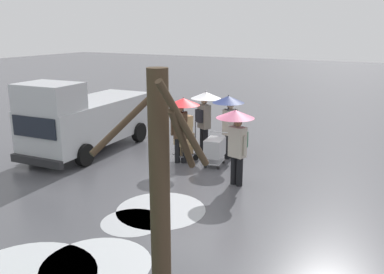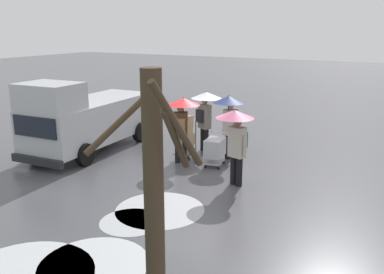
% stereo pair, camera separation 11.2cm
% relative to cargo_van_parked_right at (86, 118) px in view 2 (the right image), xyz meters
% --- Properties ---
extents(ground_plane, '(90.00, 90.00, 0.00)m').
position_rel_cargo_van_parked_right_xyz_m(ground_plane, '(-4.04, -0.10, -1.18)').
color(ground_plane, '#4C4C51').
extents(slush_patch_near_cluster, '(1.43, 1.43, 0.01)m').
position_rel_cargo_van_parked_right_xyz_m(slush_patch_near_cluster, '(-4.71, 3.81, -1.18)').
color(slush_patch_near_cluster, '#ADAFB5').
rests_on(slush_patch_near_cluster, ground).
extents(slush_patch_under_van, '(2.06, 2.06, 0.01)m').
position_rel_cargo_van_parked_right_xyz_m(slush_patch_under_van, '(-5.15, 5.56, -1.18)').
color(slush_patch_under_van, silver).
rests_on(slush_patch_under_van, ground).
extents(slush_patch_far_side, '(2.16, 2.16, 0.01)m').
position_rel_cargo_van_parked_right_xyz_m(slush_patch_far_side, '(-4.92, 2.95, -1.18)').
color(slush_patch_far_side, '#ADAFB5').
rests_on(slush_patch_far_side, ground).
extents(cargo_van_parked_right, '(2.42, 5.44, 2.60)m').
position_rel_cargo_van_parked_right_xyz_m(cargo_van_parked_right, '(0.00, 0.00, 0.00)').
color(cargo_van_parked_right, '#B7BABF').
rests_on(cargo_van_parked_right, ground).
extents(shopping_cart_vendor, '(0.66, 0.89, 1.02)m').
position_rel_cargo_van_parked_right_xyz_m(shopping_cart_vendor, '(-4.67, -0.64, -0.61)').
color(shopping_cart_vendor, '#B2B2B7').
rests_on(shopping_cart_vendor, ground).
extents(hand_dolly_boxes, '(0.74, 0.84, 1.50)m').
position_rel_cargo_van_parked_right_xyz_m(hand_dolly_boxes, '(-3.55, -0.67, -0.36)').
color(hand_dolly_boxes, '#515156').
rests_on(hand_dolly_boxes, ground).
extents(pedestrian_pink_side, '(1.04, 1.04, 2.15)m').
position_rel_cargo_van_parked_right_xyz_m(pedestrian_pink_side, '(-5.85, 0.54, 0.39)').
color(pedestrian_pink_side, black).
rests_on(pedestrian_pink_side, ground).
extents(pedestrian_black_side, '(1.04, 1.04, 2.15)m').
position_rel_cargo_van_parked_right_xyz_m(pedestrian_black_side, '(-4.74, -1.55, 0.41)').
color(pedestrian_black_side, black).
rests_on(pedestrian_black_side, ground).
extents(pedestrian_white_side, '(1.04, 1.04, 2.15)m').
position_rel_cargo_van_parked_right_xyz_m(pedestrian_white_side, '(-3.61, -0.43, 0.39)').
color(pedestrian_white_side, black).
rests_on(pedestrian_white_side, ground).
extents(pedestrian_far_side, '(1.04, 1.04, 2.15)m').
position_rel_cargo_van_parked_right_xyz_m(pedestrian_far_side, '(-3.67, -1.94, 0.39)').
color(pedestrian_far_side, black).
rests_on(pedestrian_far_side, ground).
extents(bare_tree_near, '(1.23, 1.21, 3.85)m').
position_rel_cargo_van_parked_right_xyz_m(bare_tree_near, '(-7.49, 6.96, 0.86)').
color(bare_tree_near, '#423323').
rests_on(bare_tree_near, ground).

